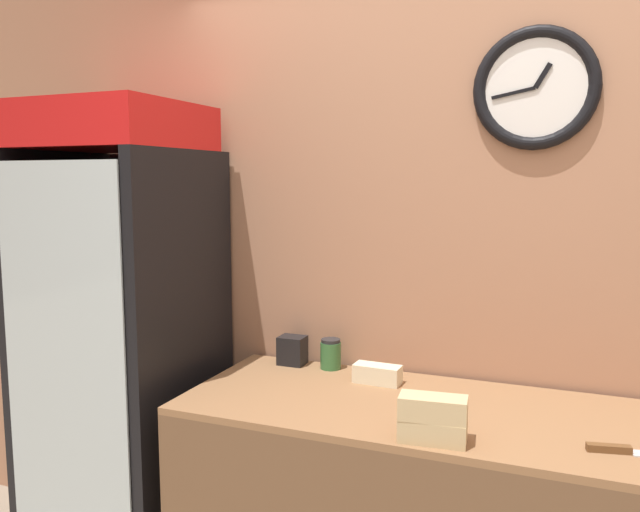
% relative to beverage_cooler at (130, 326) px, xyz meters
% --- Properties ---
extents(wall_back, '(5.20, 0.10, 2.70)m').
position_rel_beverage_cooler_xyz_m(wall_back, '(1.40, 0.34, 0.27)').
color(wall_back, '#AD7A5B').
rests_on(wall_back, ground_plane).
extents(beverage_cooler, '(0.66, 0.68, 2.02)m').
position_rel_beverage_cooler_xyz_m(beverage_cooler, '(0.00, 0.00, 0.00)').
color(beverage_cooler, black).
rests_on(beverage_cooler, ground_plane).
extents(sandwich_stack_bottom, '(0.21, 0.11, 0.07)m').
position_rel_beverage_cooler_xyz_m(sandwich_stack_bottom, '(1.38, -0.34, -0.12)').
color(sandwich_stack_bottom, tan).
rests_on(sandwich_stack_bottom, prep_counter).
extents(sandwich_stack_middle, '(0.21, 0.11, 0.07)m').
position_rel_beverage_cooler_xyz_m(sandwich_stack_middle, '(1.38, -0.34, -0.05)').
color(sandwich_stack_middle, tan).
rests_on(sandwich_stack_middle, sandwich_stack_bottom).
extents(sandwich_flat_left, '(0.18, 0.09, 0.07)m').
position_rel_beverage_cooler_xyz_m(sandwich_flat_left, '(1.07, 0.12, -0.12)').
color(sandwich_flat_left, beige).
rests_on(sandwich_flat_left, prep_counter).
extents(chefs_knife, '(0.31, 0.10, 0.02)m').
position_rel_beverage_cooler_xyz_m(chefs_knife, '(1.91, -0.22, -0.15)').
color(chefs_knife, silver).
rests_on(chefs_knife, prep_counter).
extents(condiment_jar, '(0.09, 0.09, 0.12)m').
position_rel_beverage_cooler_xyz_m(condiment_jar, '(0.83, 0.22, -0.09)').
color(condiment_jar, '#336B38').
rests_on(condiment_jar, prep_counter).
extents(napkin_dispenser, '(0.11, 0.09, 0.12)m').
position_rel_beverage_cooler_xyz_m(napkin_dispenser, '(0.66, 0.22, -0.09)').
color(napkin_dispenser, black).
rests_on(napkin_dispenser, prep_counter).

